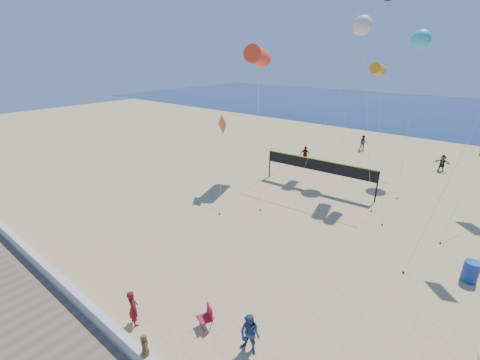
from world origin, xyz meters
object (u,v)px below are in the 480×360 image
Objects in this scene: woman at (133,308)px; camp_chair at (207,315)px; volleyball_net at (319,169)px; trash_barrel at (471,271)px.

camp_chair is (2.25, 1.64, -0.23)m from woman.
woman is 0.16× the size of volleyball_net.
woman is 1.47× the size of camp_chair.
woman is at bearing -131.31° from trash_barrel.
camp_chair is at bearing -82.53° from volleyball_net.
woman reaches higher than camp_chair.
volleyball_net is at bearing 125.06° from camp_chair.
woman reaches higher than trash_barrel.
trash_barrel is at bearing -110.33° from woman.
camp_chair is 0.11× the size of volleyball_net.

